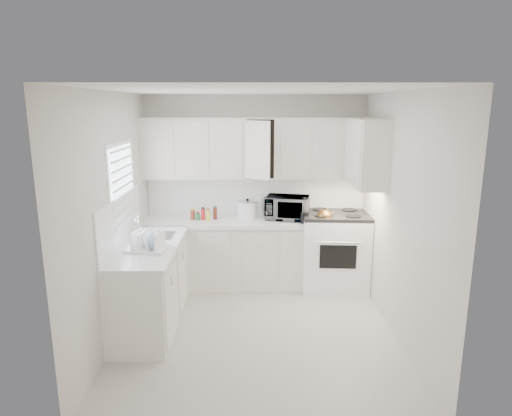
{
  "coord_description": "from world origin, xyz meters",
  "views": [
    {
      "loc": [
        -0.05,
        -4.56,
        2.46
      ],
      "look_at": [
        0.0,
        0.7,
        1.25
      ],
      "focal_mm": 31.48,
      "sensor_mm": 36.0,
      "label": 1
    }
  ],
  "objects_px": {
    "stove": "(335,240)",
    "rice_cooker": "(247,208)",
    "dish_rack": "(147,239)",
    "microwave": "(287,205)",
    "tea_kettle": "(325,216)",
    "utensil_crock": "(305,210)"
  },
  "relations": [
    {
      "from": "microwave",
      "to": "utensil_crock",
      "type": "distance_m",
      "value": 0.3
    },
    {
      "from": "rice_cooker",
      "to": "dish_rack",
      "type": "height_order",
      "value": "rice_cooker"
    },
    {
      "from": "stove",
      "to": "rice_cooker",
      "type": "xyz_separation_m",
      "value": [
        -1.19,
        0.15,
        0.41
      ]
    },
    {
      "from": "tea_kettle",
      "to": "utensil_crock",
      "type": "xyz_separation_m",
      "value": [
        -0.26,
        0.03,
        0.07
      ]
    },
    {
      "from": "microwave",
      "to": "rice_cooker",
      "type": "height_order",
      "value": "microwave"
    },
    {
      "from": "tea_kettle",
      "to": "microwave",
      "type": "height_order",
      "value": "microwave"
    },
    {
      "from": "microwave",
      "to": "rice_cooker",
      "type": "bearing_deg",
      "value": -174.87
    },
    {
      "from": "microwave",
      "to": "dish_rack",
      "type": "height_order",
      "value": "microwave"
    },
    {
      "from": "rice_cooker",
      "to": "stove",
      "type": "bearing_deg",
      "value": 6.6
    },
    {
      "from": "stove",
      "to": "dish_rack",
      "type": "distance_m",
      "value": 2.6
    },
    {
      "from": "stove",
      "to": "microwave",
      "type": "relative_size",
      "value": 2.37
    },
    {
      "from": "stove",
      "to": "tea_kettle",
      "type": "xyz_separation_m",
      "value": [
        -0.18,
        -0.16,
        0.39
      ]
    },
    {
      "from": "stove",
      "to": "tea_kettle",
      "type": "bearing_deg",
      "value": -134.55
    },
    {
      "from": "rice_cooker",
      "to": "utensil_crock",
      "type": "distance_m",
      "value": 0.8
    },
    {
      "from": "utensil_crock",
      "to": "microwave",
      "type": "bearing_deg",
      "value": 133.99
    },
    {
      "from": "dish_rack",
      "to": "rice_cooker",
      "type": "bearing_deg",
      "value": 62.99
    },
    {
      "from": "utensil_crock",
      "to": "stove",
      "type": "bearing_deg",
      "value": 16.88
    },
    {
      "from": "stove",
      "to": "tea_kettle",
      "type": "distance_m",
      "value": 0.46
    },
    {
      "from": "rice_cooker",
      "to": "dish_rack",
      "type": "distance_m",
      "value": 1.75
    },
    {
      "from": "utensil_crock",
      "to": "dish_rack",
      "type": "relative_size",
      "value": 0.81
    },
    {
      "from": "stove",
      "to": "tea_kettle",
      "type": "relative_size",
      "value": 5.32
    },
    {
      "from": "stove",
      "to": "dish_rack",
      "type": "height_order",
      "value": "stove"
    }
  ]
}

